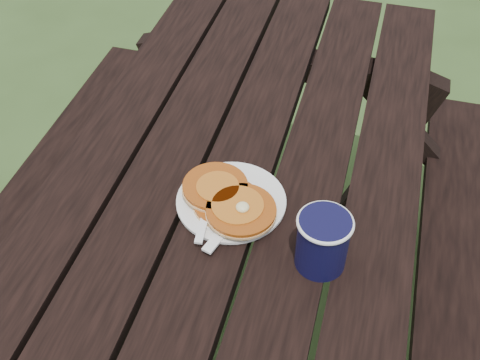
% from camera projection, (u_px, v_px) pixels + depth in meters
% --- Properties ---
extents(picnic_table, '(1.36, 1.80, 0.75)m').
position_uv_depth(picnic_table, '(226.00, 314.00, 1.46)').
color(picnic_table, black).
rests_on(picnic_table, ground).
extents(plate, '(0.25, 0.25, 0.01)m').
position_uv_depth(plate, '(231.00, 202.00, 1.19)').
color(plate, white).
rests_on(plate, picnic_table).
extents(pancake_stack, '(0.20, 0.18, 0.04)m').
position_uv_depth(pancake_stack, '(229.00, 200.00, 1.17)').
color(pancake_stack, '#AD4E13').
rests_on(pancake_stack, plate).
extents(knife, '(0.07, 0.18, 0.00)m').
position_uv_depth(knife, '(232.00, 220.00, 1.15)').
color(knife, white).
rests_on(knife, plate).
extents(fork, '(0.05, 0.16, 0.01)m').
position_uv_depth(fork, '(204.00, 221.00, 1.14)').
color(fork, white).
rests_on(fork, plate).
extents(coffee_cup, '(0.10, 0.10, 0.11)m').
position_uv_depth(coffee_cup, '(323.00, 240.00, 1.05)').
color(coffee_cup, black).
rests_on(coffee_cup, picnic_table).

